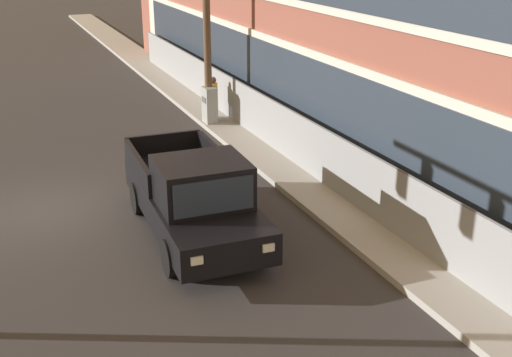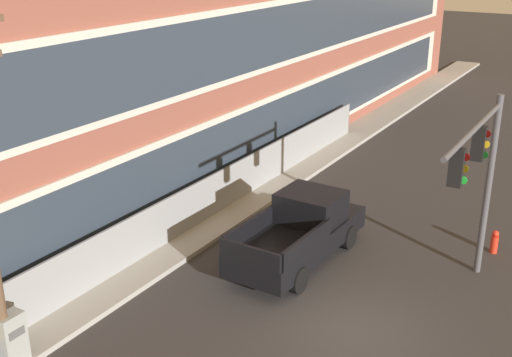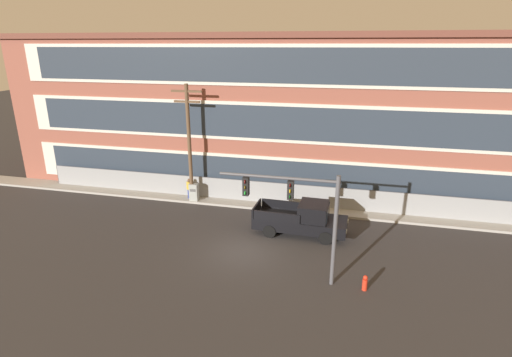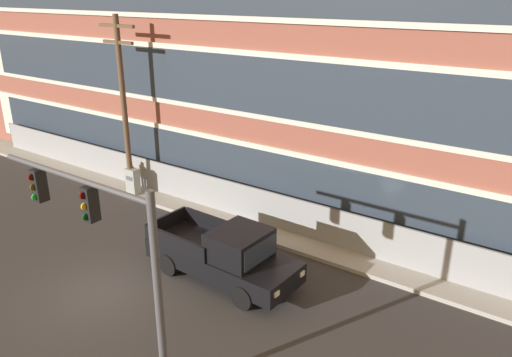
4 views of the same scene
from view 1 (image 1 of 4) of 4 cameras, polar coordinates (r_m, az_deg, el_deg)
name	(u,v)px [view 1 (image 1 of 4)]	position (r m, az deg, el deg)	size (l,w,h in m)	color
ground_plane	(47,211)	(17.10, -18.11, -2.75)	(160.00, 160.00, 0.00)	#333030
sidewalk_building_side	(291,171)	(18.74, 3.16, 0.69)	(80.00, 1.80, 0.16)	#9E9B93
chain_link_fence	(290,136)	(19.25, 3.00, 3.77)	(34.08, 0.06, 1.72)	gray
pickup_truck_black	(194,198)	(14.60, -5.50, -1.73)	(5.70, 2.30, 2.07)	black
electrical_cabinet	(210,107)	(23.21, -4.13, 6.36)	(0.63, 0.43, 1.43)	#939993
pedestrian_near_cabinet	(213,96)	(23.66, -3.81, 7.30)	(0.47, 0.41, 1.69)	navy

